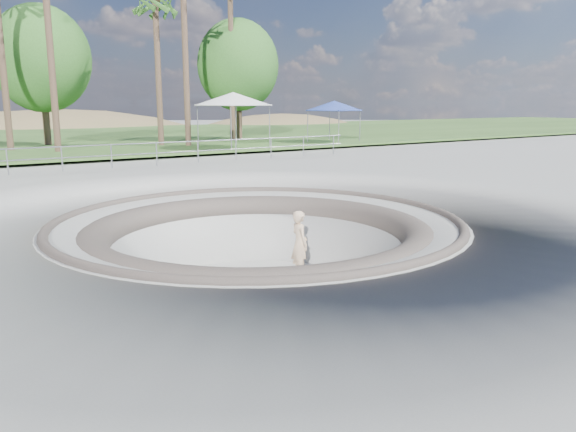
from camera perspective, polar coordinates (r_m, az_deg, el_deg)
name	(u,v)px	position (r m, az deg, el deg)	size (l,w,h in m)	color
ground	(258,220)	(14.15, -3.10, -0.42)	(180.00, 180.00, 0.00)	#9E9D99
skate_bowl	(258,289)	(14.64, -3.02, -7.45)	(14.00, 14.00, 4.10)	#9E9D99
grass_strip	(22,140)	(46.51, -25.40, 7.03)	(180.00, 36.00, 0.12)	#325120
distant_hills	(29,191)	(70.61, -24.85, 2.29)	(103.20, 45.00, 28.60)	olive
safety_railing	(111,156)	(25.02, -17.50, 5.83)	(25.00, 0.06, 1.03)	gray
skateboard	(299,276)	(15.68, 1.17, -6.14)	(0.89, 0.42, 0.09)	brown
skater	(300,243)	(15.42, 1.19, -2.81)	(0.67, 0.44, 1.84)	beige
canopy_white	(233,99)	(34.03, -5.59, 11.75)	(6.28, 6.28, 3.25)	gray
canopy_blue	(334,106)	(39.19, 4.72, 11.09)	(5.25, 5.25, 2.76)	gray
palm_d	(155,8)	(37.14, -13.33, 19.91)	(2.60, 2.60, 9.73)	brown
bushy_tree_mid	(41,59)	(39.29, -23.79, 14.40)	(6.05, 5.50, 8.73)	brown
bushy_tree_right	(238,65)	(42.43, -5.09, 15.01)	(6.05, 5.50, 8.72)	brown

